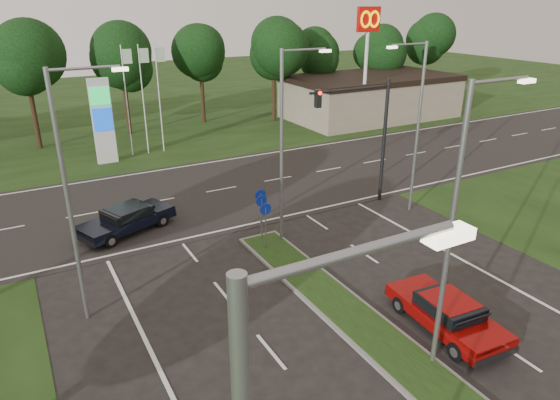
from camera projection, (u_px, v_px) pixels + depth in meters
verge_far at (105, 105)px, 55.51m from camera, size 160.00×50.00×0.02m
cross_road at (206, 192)px, 30.34m from camera, size 160.00×12.00×0.02m
commercial_building at (370, 97)px, 49.22m from camera, size 16.00×9.00×4.00m
streetlight_median_near at (457, 218)px, 14.28m from camera, size 2.53×0.22×9.00m
streetlight_median_far at (285, 139)px, 22.40m from camera, size 2.53×0.22×9.00m
streetlight_left_far at (72, 188)px, 16.60m from camera, size 2.53×0.22×9.00m
streetlight_right_far at (416, 120)px, 25.90m from camera, size 2.53×0.22×9.00m
traffic_signal at (367, 124)px, 26.96m from camera, size 5.10×0.42×7.00m
median_signs at (263, 209)px, 23.53m from camera, size 1.16×1.76×2.38m
gas_pylon at (105, 119)px, 34.79m from camera, size 5.80×1.26×8.00m
mcdonalds_sign at (368, 37)px, 41.92m from camera, size 2.20×0.47×10.40m
treeline_far at (132, 53)px, 40.77m from camera, size 6.00×6.00×9.90m
red_sedan at (447, 313)px, 17.51m from camera, size 2.19×4.69×1.26m
navy_sedan at (126, 219)px, 24.95m from camera, size 5.11×3.57×1.30m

